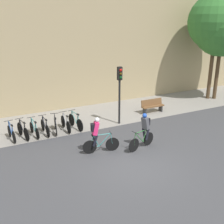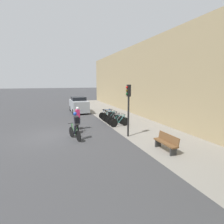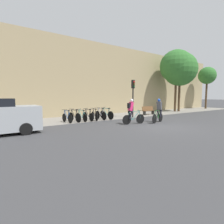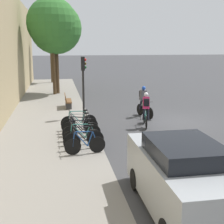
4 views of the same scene
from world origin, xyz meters
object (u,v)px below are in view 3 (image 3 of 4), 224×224
at_px(parked_bike_3, 88,116).
at_px(traffic_light_pole, 133,92).
at_px(parked_bike_5, 101,115).
at_px(parked_bike_6, 107,114).
at_px(parked_bike_1, 75,117).
at_px(cyclist_grey, 159,110).
at_px(parked_bike_0, 67,117).
at_px(cyclist_pink, 132,111).
at_px(parked_bike_2, 82,116).
at_px(parked_bike_4, 95,115).
at_px(bench, 148,110).

height_order(parked_bike_3, traffic_light_pole, traffic_light_pole).
xyz_separation_m(parked_bike_5, parked_bike_6, (0.59, 0.00, 0.01)).
distance_m(parked_bike_1, parked_bike_6, 2.94).
distance_m(cyclist_grey, parked_bike_0, 6.88).
height_order(cyclist_pink, parked_bike_2, cyclist_pink).
height_order(cyclist_grey, parked_bike_1, cyclist_grey).
bearing_deg(cyclist_pink, parked_bike_4, 107.43).
bearing_deg(parked_bike_0, bench, 2.26).
bearing_deg(cyclist_pink, traffic_light_pole, 46.58).
relative_size(parked_bike_1, parked_bike_2, 1.00).
bearing_deg(parked_bike_2, parked_bike_6, 0.04).
height_order(cyclist_pink, parked_bike_6, cyclist_pink).
bearing_deg(traffic_light_pole, parked_bike_5, 171.53).
distance_m(parked_bike_1, parked_bike_3, 1.17).
distance_m(parked_bike_2, parked_bike_6, 2.35).
relative_size(cyclist_grey, traffic_light_pole, 0.52).
bearing_deg(parked_bike_4, parked_bike_0, 180.00).
bearing_deg(parked_bike_3, bench, 2.81).
height_order(parked_bike_3, parked_bike_4, parked_bike_4).
bearing_deg(cyclist_pink, parked_bike_0, 135.39).
relative_size(parked_bike_6, bench, 1.10).
distance_m(parked_bike_6, bench, 5.57).
height_order(parked_bike_1, bench, parked_bike_1).
bearing_deg(parked_bike_3, traffic_light_pole, -6.21).
distance_m(parked_bike_2, bench, 7.91).
bearing_deg(bench, parked_bike_2, -177.39).
height_order(parked_bike_0, bench, parked_bike_0).
distance_m(parked_bike_0, bench, 9.09).
height_order(parked_bike_1, parked_bike_6, parked_bike_6).
height_order(parked_bike_1, parked_bike_3, parked_bike_1).
distance_m(cyclist_pink, parked_bike_1, 4.41).
xyz_separation_m(cyclist_pink, traffic_light_pole, (2.72, 2.88, 1.44)).
relative_size(parked_bike_1, traffic_light_pole, 0.48).
xyz_separation_m(parked_bike_2, parked_bike_6, (2.35, 0.00, 0.03)).
height_order(parked_bike_3, parked_bike_6, parked_bike_6).
distance_m(cyclist_grey, parked_bike_2, 5.95).
relative_size(parked_bike_0, traffic_light_pole, 0.46).
height_order(parked_bike_4, traffic_light_pole, traffic_light_pole).
xyz_separation_m(parked_bike_0, bench, (9.08, 0.36, 0.08)).
bearing_deg(bench, parked_bike_5, -176.66).
distance_m(cyclist_grey, traffic_light_pole, 3.70).
bearing_deg(parked_bike_3, cyclist_pink, -63.96).
distance_m(cyclist_pink, traffic_light_pole, 4.22).
bearing_deg(parked_bike_2, parked_bike_4, 0.08).
relative_size(cyclist_pink, cyclist_grey, 1.00).
bearing_deg(cyclist_grey, parked_bike_4, 130.78).
bearing_deg(parked_bike_5, traffic_light_pole, -8.47).
relative_size(parked_bike_1, parked_bike_3, 0.98).
relative_size(parked_bike_4, traffic_light_pole, 0.48).
bearing_deg(bench, cyclist_pink, -146.85).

